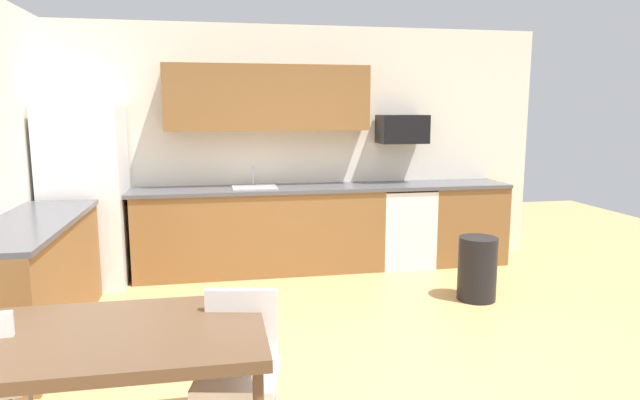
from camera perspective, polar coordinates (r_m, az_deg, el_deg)
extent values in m
plane|color=tan|center=(4.18, 2.68, -15.92)|extent=(12.00, 12.00, 0.00)
cube|color=silver|center=(6.40, -2.79, 5.44)|extent=(5.80, 0.10, 2.70)
cube|color=brown|center=(6.14, -6.11, -3.26)|extent=(2.67, 0.60, 0.90)
cube|color=brown|center=(6.75, 14.43, -2.35)|extent=(0.88, 0.60, 0.90)
cube|color=brown|center=(4.87, -27.38, -7.60)|extent=(0.60, 2.00, 0.90)
cube|color=#4C4C51|center=(6.10, -2.30, 1.20)|extent=(4.80, 0.64, 0.04)
cube|color=#4C4C51|center=(4.77, -27.80, -2.17)|extent=(0.64, 2.00, 0.04)
cube|color=brown|center=(6.13, -5.36, 10.39)|extent=(2.20, 0.34, 0.70)
cube|color=white|center=(6.09, -22.89, 0.30)|extent=(0.76, 0.70, 1.81)
cube|color=white|center=(6.48, 8.49, -2.74)|extent=(0.60, 0.60, 0.88)
cube|color=black|center=(6.40, 8.59, 1.25)|extent=(0.60, 0.60, 0.03)
cube|color=black|center=(6.43, 8.43, 7.21)|extent=(0.54, 0.36, 0.32)
cube|color=#A5A8AD|center=(6.05, -6.73, 0.70)|extent=(0.48, 0.40, 0.14)
cylinder|color=#B2B5BA|center=(6.21, -6.88, 2.40)|extent=(0.02, 0.02, 0.24)
cube|color=brown|center=(2.90, -20.09, -13.10)|extent=(1.40, 0.90, 0.06)
cylinder|color=brown|center=(3.55, -29.37, -15.96)|extent=(0.05, 0.05, 0.67)
cylinder|color=brown|center=(3.37, -7.38, -16.14)|extent=(0.05, 0.05, 0.67)
cube|color=white|center=(2.95, -8.49, -17.56)|extent=(0.47, 0.47, 0.05)
cube|color=white|center=(3.03, -8.02, -12.66)|extent=(0.38, 0.12, 0.40)
cylinder|color=black|center=(5.46, 15.84, -6.79)|extent=(0.36, 0.36, 0.60)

